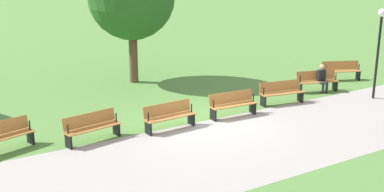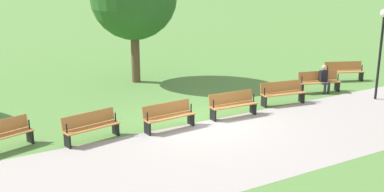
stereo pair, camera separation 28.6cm
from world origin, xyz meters
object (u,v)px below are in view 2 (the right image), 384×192
person_seated (324,78)px  lamp_post (382,37)px  bench_0 (344,71)px  bench_2 (282,92)px  bench_3 (233,104)px  bench_4 (169,115)px  bench_1 (319,81)px  bench_5 (91,126)px  bench_6 (2,135)px

person_seated → lamp_post: size_ratio=0.33×
bench_0 → bench_2: size_ratio=0.99×
bench_3 → person_seated: size_ratio=1.54×
bench_2 → lamp_post: 4.54m
bench_4 → bench_1: bearing=-176.7°
bench_3 → bench_5: bearing=0.0°
lamp_post → bench_1: bearing=-58.9°
bench_6 → bench_1: bearing=163.5°
bench_1 → bench_6: size_ratio=1.00×
bench_0 → lamp_post: bearing=89.5°
bench_0 → bench_1: size_ratio=0.99×
bench_1 → bench_6: 12.95m
bench_1 → bench_2: bearing=29.6°
bench_5 → bench_0: bearing=176.7°
bench_0 → person_seated: size_ratio=1.55×
bench_6 → person_seated: bearing=162.7°
bench_1 → bench_3: bearing=26.3°
bench_4 → lamp_post: 9.31m
bench_0 → bench_3: bearing=36.2°
bench_3 → bench_5: size_ratio=0.98×
person_seated → bench_5: bearing=18.7°
bench_1 → bench_5: 10.41m
bench_3 → person_seated: 5.33m
bench_1 → bench_3: size_ratio=1.02×
bench_3 → bench_4: 2.62m
person_seated → bench_3: bearing=24.1°
bench_2 → lamp_post: lamp_post is taller
bench_3 → bench_2: bearing=-170.2°
lamp_post → bench_4: bearing=-7.0°
bench_3 → bench_6: bearing=-3.3°
bench_3 → bench_4: (2.62, -0.00, 0.00)m
person_seated → lamp_post: bearing=137.4°
bench_0 → bench_3: 7.84m
bench_4 → person_seated: (-7.91, -0.71, 0.16)m
bench_4 → bench_5: (2.61, -0.30, 0.00)m
bench_2 → lamp_post: (-3.77, 1.41, 2.11)m
bench_0 → bench_4: bearing=32.9°
bench_1 → bench_3: 5.24m
bench_2 → bench_5: bearing=9.9°
bench_4 → bench_6: size_ratio=0.98×
bench_3 → lamp_post: lamp_post is taller
bench_2 → bench_6: same height
bench_5 → bench_6: 2.62m
bench_5 → person_seated: bearing=172.3°
bench_4 → bench_6: 5.24m
bench_3 → bench_6: (7.79, -0.89, 0.00)m
lamp_post → bench_2: bearing=-20.5°
bench_3 → bench_6: same height
bench_1 → person_seated: (-0.12, 0.18, 0.16)m
bench_1 → person_seated: 0.27m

